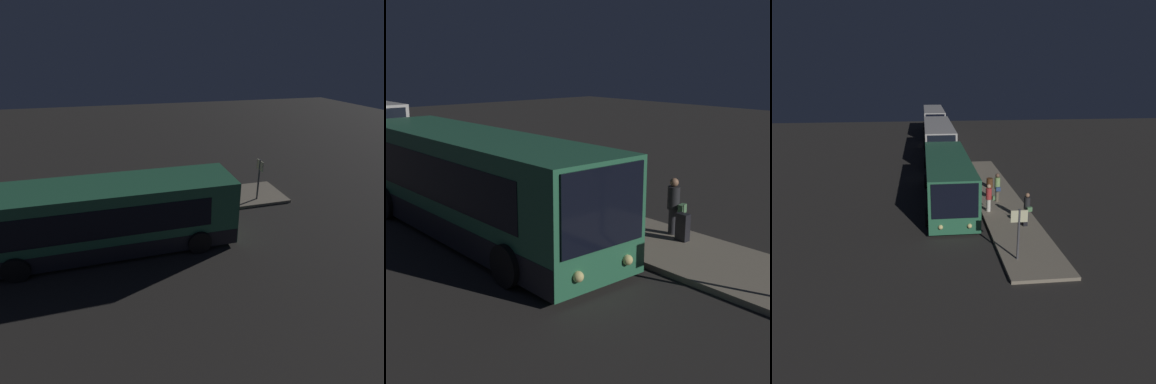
{
  "view_description": "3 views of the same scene",
  "coord_description": "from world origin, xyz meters",
  "views": [
    {
      "loc": [
        0.9,
        -11.36,
        7.5
      ],
      "look_at": [
        4.01,
        0.42,
        1.88
      ],
      "focal_mm": 28.0,
      "sensor_mm": 36.0,
      "label": 1
    },
    {
      "loc": [
        13.19,
        -7.43,
        4.92
      ],
      "look_at": [
        4.01,
        0.42,
        1.88
      ],
      "focal_mm": 50.0,
      "sensor_mm": 36.0,
      "label": 2
    },
    {
      "loc": [
        22.34,
        -1.58,
        7.86
      ],
      "look_at": [
        4.01,
        0.42,
        1.88
      ],
      "focal_mm": 35.0,
      "sensor_mm": 36.0,
      "label": 3
    }
  ],
  "objects": [
    {
      "name": "passenger_with_bags",
      "position": [
        2.4,
        2.02,
        1.03
      ],
      "size": [
        0.44,
        0.58,
        1.62
      ],
      "rotation": [
        0.0,
        0.0,
        0.27
      ],
      "color": "silver",
      "rests_on": "platform"
    },
    {
      "name": "passenger_boarding",
      "position": [
        4.14,
        3.78,
        1.01
      ],
      "size": [
        0.57,
        0.42,
        1.59
      ],
      "rotation": [
        0.0,
        0.0,
        -1.33
      ],
      "color": "#2D2D33",
      "rests_on": "platform"
    },
    {
      "name": "ground",
      "position": [
        0.0,
        0.0,
        0.0
      ],
      "size": [
        80.0,
        80.0,
        0.0
      ],
      "primitive_type": "plane",
      "color": "#2B2826"
    },
    {
      "name": "suitcase",
      "position": [
        4.65,
        3.55,
        0.53
      ],
      "size": [
        0.35,
        0.21,
        0.99
      ],
      "color": "black",
      "rests_on": "platform"
    },
    {
      "name": "bus_lead",
      "position": [
        0.2,
        -0.18,
        1.44
      ],
      "size": [
        10.67,
        2.89,
        2.9
      ],
      "color": "#2D704C",
      "rests_on": "ground"
    },
    {
      "name": "platform",
      "position": [
        0.0,
        3.0,
        0.08
      ],
      "size": [
        20.0,
        2.79,
        0.15
      ],
      "color": "gray",
      "rests_on": "ground"
    },
    {
      "name": "trash_bin",
      "position": [
        -2.18,
        2.88,
        0.48
      ],
      "size": [
        0.44,
        0.44,
        0.65
      ],
      "color": "#593319",
      "rests_on": "platform"
    },
    {
      "name": "passenger_waiting",
      "position": [
        0.75,
        2.83,
        1.13
      ],
      "size": [
        0.51,
        0.34,
        1.78
      ],
      "rotation": [
        0.0,
        0.0,
        -1.55
      ],
      "color": "#6B604C",
      "rests_on": "platform"
    }
  ]
}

